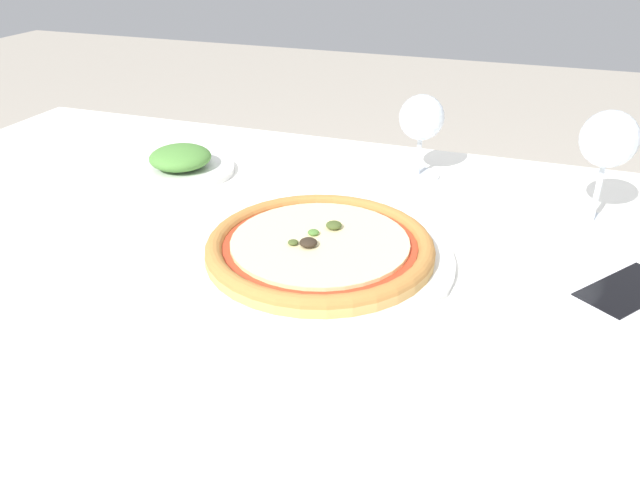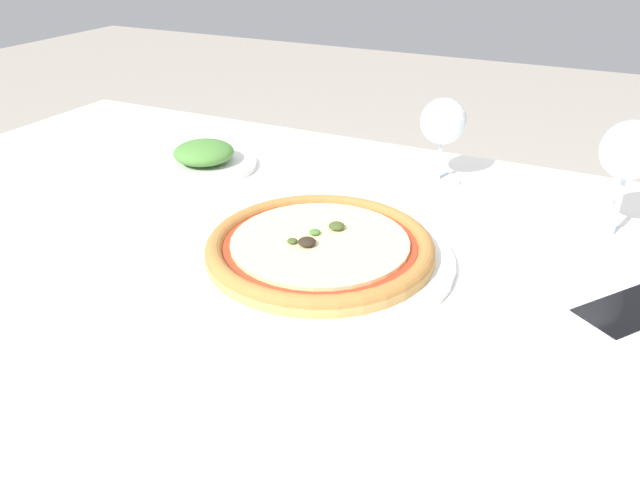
# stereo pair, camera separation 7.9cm
# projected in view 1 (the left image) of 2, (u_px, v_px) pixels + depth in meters

# --- Properties ---
(dining_table) EXTENTS (1.43, 0.96, 0.75)m
(dining_table) POSITION_uv_depth(u_px,v_px,m) (256.00, 305.00, 0.86)
(dining_table) COLOR #997047
(dining_table) RESTS_ON ground_plane
(pizza_plate) EXTENTS (0.34, 0.34, 0.04)m
(pizza_plate) POSITION_uv_depth(u_px,v_px,m) (320.00, 249.00, 0.80)
(pizza_plate) COLOR white
(pizza_plate) RESTS_ON dining_table
(wine_glass_far_left) EXTENTS (0.07, 0.07, 0.14)m
(wine_glass_far_left) POSITION_uv_depth(u_px,v_px,m) (421.00, 121.00, 1.02)
(wine_glass_far_left) COLOR silver
(wine_glass_far_left) RESTS_ON dining_table
(wine_glass_far_right) EXTENTS (0.08, 0.08, 0.17)m
(wine_glass_far_right) POSITION_uv_depth(u_px,v_px,m) (608.00, 143.00, 0.85)
(wine_glass_far_right) COLOR silver
(wine_glass_far_right) RESTS_ON dining_table
(cell_phone) EXTENTS (0.14, 0.16, 0.01)m
(cell_phone) POSITION_uv_depth(u_px,v_px,m) (627.00, 293.00, 0.73)
(cell_phone) COLOR white
(cell_phone) RESTS_ON dining_table
(side_plate) EXTENTS (0.18, 0.18, 0.05)m
(side_plate) POSITION_uv_depth(u_px,v_px,m) (181.00, 163.00, 1.06)
(side_plate) COLOR white
(side_plate) RESTS_ON dining_table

